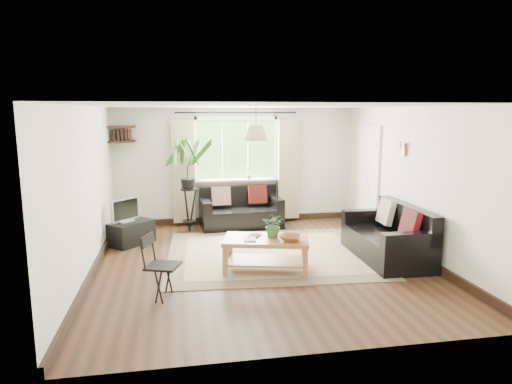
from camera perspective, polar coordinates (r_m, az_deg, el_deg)
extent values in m
plane|color=black|center=(7.17, 0.57, -8.84)|extent=(5.50, 5.50, 0.00)
plane|color=white|center=(6.79, 0.61, 10.71)|extent=(5.50, 5.50, 0.00)
cube|color=silver|center=(9.57, -2.49, 3.30)|extent=(5.00, 0.02, 2.40)
cube|color=silver|center=(4.27, 7.53, -5.28)|extent=(5.00, 0.02, 2.40)
cube|color=silver|center=(6.87, -20.35, 0.02)|extent=(0.02, 5.50, 2.40)
cube|color=silver|center=(7.74, 19.09, 1.16)|extent=(0.02, 5.50, 2.40)
cube|color=beige|center=(7.59, 1.87, -7.69)|extent=(3.52, 3.07, 0.02)
cube|color=silver|center=(9.26, 13.76, 1.55)|extent=(0.06, 0.96, 2.06)
imported|color=#315D25|center=(6.68, 2.25, -4.17)|extent=(0.42, 0.40, 0.36)
imported|color=brown|center=(6.55, 4.36, -5.75)|extent=(0.44, 0.44, 0.08)
imported|color=white|center=(6.59, -1.51, -5.91)|extent=(0.20, 0.25, 0.02)
imported|color=brown|center=(6.82, -0.75, -5.35)|extent=(0.24, 0.25, 0.02)
cube|color=black|center=(8.38, -15.31, -4.96)|extent=(0.84, 0.85, 0.41)
imported|color=#2D6023|center=(9.50, -0.89, 2.44)|extent=(0.14, 0.10, 0.27)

